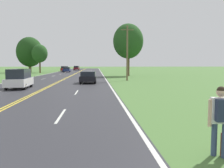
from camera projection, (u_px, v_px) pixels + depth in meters
name	position (u px, v px, depth m)	size (l,w,h in m)	color
hitchhiker_person	(221.00, 114.00, 5.97)	(0.62, 0.46, 1.82)	#38476B
utility_pole_midground	(127.00, 52.00, 33.52)	(1.80, 0.24, 7.77)	brown
tree_left_verge	(40.00, 54.00, 61.40)	(4.05, 4.05, 7.40)	brown
tree_mid_treeline	(128.00, 41.00, 46.15)	(5.89, 5.89, 10.18)	brown
tree_right_cluster	(30.00, 52.00, 66.12)	(7.20, 7.20, 9.85)	brown
car_white_van_nearest	(19.00, 79.00, 22.89)	(2.04, 4.20, 1.89)	black
car_black_hatchback_approaching	(88.00, 77.00, 29.36)	(2.02, 4.05, 1.48)	black
car_dark_blue_hatchback_mid_near	(67.00, 69.00, 67.90)	(1.94, 4.15, 1.46)	black
car_red_hatchback_mid_far	(64.00, 69.00, 75.49)	(2.03, 4.21, 1.64)	black
car_maroon_suv_receding	(77.00, 68.00, 88.46)	(2.05, 4.71, 1.64)	black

